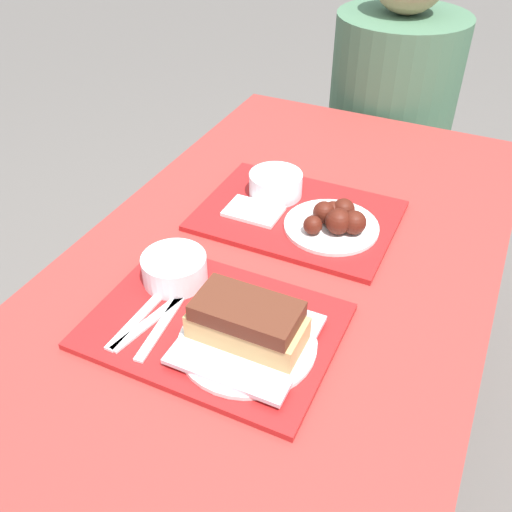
# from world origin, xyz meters

# --- Properties ---
(ground_plane) EXTENTS (12.00, 12.00, 0.00)m
(ground_plane) POSITION_xyz_m (0.00, 0.00, 0.00)
(ground_plane) COLOR #605B56
(picnic_table) EXTENTS (0.78, 1.46, 0.74)m
(picnic_table) POSITION_xyz_m (0.00, 0.00, 0.63)
(picnic_table) COLOR maroon
(picnic_table) RESTS_ON ground_plane
(picnic_bench_far) EXTENTS (0.74, 0.28, 0.43)m
(picnic_bench_far) POSITION_xyz_m (0.00, 0.95, 0.36)
(picnic_bench_far) COLOR maroon
(picnic_bench_far) RESTS_ON ground_plane
(tray_near) EXTENTS (0.40, 0.29, 0.01)m
(tray_near) POSITION_xyz_m (-0.03, -0.19, 0.74)
(tray_near) COLOR red
(tray_near) RESTS_ON picnic_table
(tray_far) EXTENTS (0.40, 0.29, 0.01)m
(tray_far) POSITION_xyz_m (-0.02, 0.17, 0.74)
(tray_far) COLOR red
(tray_far) RESTS_ON picnic_table
(bowl_coleslaw_near) EXTENTS (0.12, 0.12, 0.05)m
(bowl_coleslaw_near) POSITION_xyz_m (-0.14, -0.13, 0.78)
(bowl_coleslaw_near) COLOR silver
(bowl_coleslaw_near) RESTS_ON tray_near
(brisket_sandwich_plate) EXTENTS (0.22, 0.22, 0.09)m
(brisket_sandwich_plate) POSITION_xyz_m (0.04, -0.21, 0.78)
(brisket_sandwich_plate) COLOR white
(brisket_sandwich_plate) RESTS_ON tray_near
(plastic_fork_near) EXTENTS (0.05, 0.17, 0.00)m
(plastic_fork_near) POSITION_xyz_m (-0.12, -0.23, 0.75)
(plastic_fork_near) COLOR white
(plastic_fork_near) RESTS_ON tray_near
(plastic_knife_near) EXTENTS (0.03, 0.17, 0.00)m
(plastic_knife_near) POSITION_xyz_m (-0.10, -0.23, 0.75)
(plastic_knife_near) COLOR white
(plastic_knife_near) RESTS_ON tray_near
(plastic_spoon_near) EXTENTS (0.02, 0.17, 0.00)m
(plastic_spoon_near) POSITION_xyz_m (-0.14, -0.23, 0.75)
(plastic_spoon_near) COLOR white
(plastic_spoon_near) RESTS_ON tray_near
(condiment_packet) EXTENTS (0.04, 0.03, 0.01)m
(condiment_packet) POSITION_xyz_m (-0.01, -0.13, 0.75)
(condiment_packet) COLOR #A59E93
(condiment_packet) RESTS_ON tray_near
(bowl_coleslaw_far) EXTENTS (0.12, 0.12, 0.05)m
(bowl_coleslaw_far) POSITION_xyz_m (-0.10, 0.21, 0.78)
(bowl_coleslaw_far) COLOR silver
(bowl_coleslaw_far) RESTS_ON tray_far
(wings_plate_far) EXTENTS (0.19, 0.19, 0.06)m
(wings_plate_far) POSITION_xyz_m (0.07, 0.14, 0.77)
(wings_plate_far) COLOR white
(wings_plate_far) RESTS_ON tray_far
(napkin_far) EXTENTS (0.12, 0.08, 0.01)m
(napkin_far) POSITION_xyz_m (-0.11, 0.13, 0.75)
(napkin_far) COLOR white
(napkin_far) RESTS_ON tray_far
(person_seated_across) EXTENTS (0.39, 0.39, 0.74)m
(person_seated_across) POSITION_xyz_m (-0.02, 0.95, 0.73)
(person_seated_across) COLOR #477051
(person_seated_across) RESTS_ON picnic_bench_far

